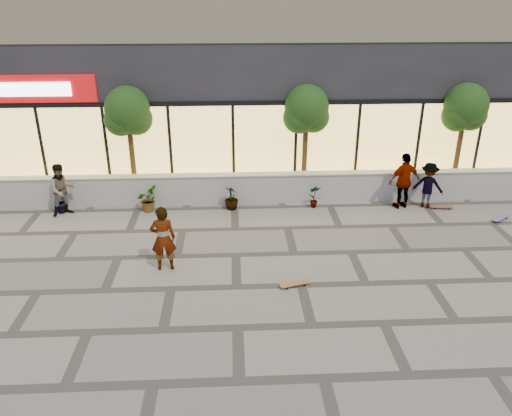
{
  "coord_description": "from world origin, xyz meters",
  "views": [
    {
      "loc": [
        -0.04,
        -8.96,
        6.86
      ],
      "look_at": [
        0.58,
        3.55,
        1.3
      ],
      "focal_mm": 35.0,
      "sensor_mm": 36.0,
      "label": 1
    }
  ],
  "objects_px": {
    "skater_right_far": "(428,185)",
    "skater_left": "(62,190)",
    "tree_east": "(465,110)",
    "skater_right_near": "(404,181)",
    "tree_mideast": "(306,112)",
    "skater_center": "(163,238)",
    "skateboard_center": "(295,284)",
    "tree_midwest": "(128,114)",
    "skateboard_right_far": "(501,218)",
    "skateboard_right_near": "(442,207)"
  },
  "relations": [
    {
      "from": "skater_right_far",
      "to": "skater_left",
      "type": "bearing_deg",
      "value": 28.41
    },
    {
      "from": "tree_east",
      "to": "skater_right_far",
      "type": "relative_size",
      "value": 2.5
    },
    {
      "from": "skater_right_near",
      "to": "skater_right_far",
      "type": "height_order",
      "value": "skater_right_near"
    },
    {
      "from": "tree_east",
      "to": "skater_right_far",
      "type": "xyz_separation_m",
      "value": [
        -1.5,
        -1.4,
        -2.2
      ]
    },
    {
      "from": "tree_mideast",
      "to": "skater_center",
      "type": "height_order",
      "value": "tree_mideast"
    },
    {
      "from": "tree_mideast",
      "to": "skater_right_far",
      "type": "distance_m",
      "value": 4.78
    },
    {
      "from": "skater_right_far",
      "to": "skater_center",
      "type": "bearing_deg",
      "value": 52.05
    },
    {
      "from": "skater_right_far",
      "to": "skateboard_center",
      "type": "height_order",
      "value": "skater_right_far"
    },
    {
      "from": "tree_midwest",
      "to": "skateboard_right_far",
      "type": "distance_m",
      "value": 12.64
    },
    {
      "from": "skateboard_right_near",
      "to": "skateboard_right_far",
      "type": "xyz_separation_m",
      "value": [
        1.53,
        -0.97,
        0.01
      ]
    },
    {
      "from": "tree_mideast",
      "to": "skateboard_right_near",
      "type": "xyz_separation_m",
      "value": [
        4.5,
        -1.61,
        -2.91
      ]
    },
    {
      "from": "tree_midwest",
      "to": "skater_left",
      "type": "xyz_separation_m",
      "value": [
        -2.06,
        -1.4,
        -2.12
      ]
    },
    {
      "from": "skater_left",
      "to": "skater_right_near",
      "type": "xyz_separation_m",
      "value": [
        11.22,
        0.0,
        0.09
      ]
    },
    {
      "from": "skateboard_right_near",
      "to": "skateboard_center",
      "type": "bearing_deg",
      "value": -133.74
    },
    {
      "from": "tree_east",
      "to": "skater_center",
      "type": "height_order",
      "value": "tree_east"
    },
    {
      "from": "skater_right_far",
      "to": "skater_right_near",
      "type": "bearing_deg",
      "value": 28.41
    },
    {
      "from": "tree_midwest",
      "to": "tree_mideast",
      "type": "height_order",
      "value": "same"
    },
    {
      "from": "skater_center",
      "to": "skateboard_right_far",
      "type": "xyz_separation_m",
      "value": [
        10.41,
        2.49,
        -0.82
      ]
    },
    {
      "from": "skater_left",
      "to": "skateboard_right_far",
      "type": "bearing_deg",
      "value": -36.57
    },
    {
      "from": "tree_east",
      "to": "skateboard_right_far",
      "type": "distance_m",
      "value": 3.92
    },
    {
      "from": "tree_mideast",
      "to": "skateboard_right_far",
      "type": "height_order",
      "value": "tree_mideast"
    },
    {
      "from": "skater_right_near",
      "to": "tree_midwest",
      "type": "bearing_deg",
      "value": -23.13
    },
    {
      "from": "skateboard_right_far",
      "to": "skateboard_right_near",
      "type": "bearing_deg",
      "value": 113.67
    },
    {
      "from": "skateboard_right_far",
      "to": "skater_right_far",
      "type": "bearing_deg",
      "value": 115.84
    },
    {
      "from": "skater_center",
      "to": "skater_left",
      "type": "xyz_separation_m",
      "value": [
        -3.68,
        3.67,
        -0.03
      ]
    },
    {
      "from": "tree_midwest",
      "to": "tree_east",
      "type": "xyz_separation_m",
      "value": [
        11.5,
        0.0,
        0.0
      ]
    },
    {
      "from": "skater_center",
      "to": "skater_right_far",
      "type": "distance_m",
      "value": 9.15
    },
    {
      "from": "skateboard_right_near",
      "to": "skateboard_right_far",
      "type": "height_order",
      "value": "skateboard_right_far"
    },
    {
      "from": "tree_mideast",
      "to": "skateboard_center",
      "type": "xyz_separation_m",
      "value": [
        -1.05,
        -6.11,
        -2.91
      ]
    },
    {
      "from": "skater_left",
      "to": "skater_right_near",
      "type": "distance_m",
      "value": 11.22
    },
    {
      "from": "skater_right_near",
      "to": "skateboard_right_near",
      "type": "relative_size",
      "value": 2.52
    },
    {
      "from": "tree_mideast",
      "to": "skateboard_right_near",
      "type": "distance_m",
      "value": 5.6
    },
    {
      "from": "skateboard_center",
      "to": "skateboard_right_far",
      "type": "relative_size",
      "value": 1.05
    },
    {
      "from": "skater_right_near",
      "to": "skater_left",
      "type": "bearing_deg",
      "value": -14.44
    },
    {
      "from": "tree_east",
      "to": "skater_left",
      "type": "xyz_separation_m",
      "value": [
        -13.56,
        -1.4,
        -2.12
      ]
    },
    {
      "from": "tree_midwest",
      "to": "tree_mideast",
      "type": "xyz_separation_m",
      "value": [
        6.0,
        0.0,
        0.0
      ]
    },
    {
      "from": "tree_mideast",
      "to": "skater_right_near",
      "type": "relative_size",
      "value": 2.05
    },
    {
      "from": "tree_east",
      "to": "skateboard_center",
      "type": "bearing_deg",
      "value": -136.99
    },
    {
      "from": "tree_mideast",
      "to": "skater_right_near",
      "type": "bearing_deg",
      "value": -23.88
    },
    {
      "from": "tree_midwest",
      "to": "skater_right_far",
      "type": "xyz_separation_m",
      "value": [
        10.0,
        -1.4,
        -2.2
      ]
    },
    {
      "from": "skateboard_right_far",
      "to": "tree_midwest",
      "type": "bearing_deg",
      "value": 133.89
    },
    {
      "from": "skateboard_center",
      "to": "skater_center",
      "type": "bearing_deg",
      "value": 146.7
    },
    {
      "from": "skateboard_center",
      "to": "skateboard_right_near",
      "type": "height_order",
      "value": "skateboard_center"
    },
    {
      "from": "skateboard_center",
      "to": "skater_right_far",
      "type": "bearing_deg",
      "value": 26.98
    },
    {
      "from": "skater_right_near",
      "to": "skateboard_right_near",
      "type": "height_order",
      "value": "skater_right_near"
    },
    {
      "from": "tree_midwest",
      "to": "skateboard_right_near",
      "type": "relative_size",
      "value": 5.16
    },
    {
      "from": "skater_left",
      "to": "skateboard_center",
      "type": "relative_size",
      "value": 2.13
    },
    {
      "from": "skater_right_far",
      "to": "skateboard_center",
      "type": "distance_m",
      "value": 6.94
    },
    {
      "from": "tree_mideast",
      "to": "skater_left",
      "type": "bearing_deg",
      "value": -170.15
    },
    {
      "from": "tree_midwest",
      "to": "skateboard_right_near",
      "type": "distance_m",
      "value": 11.01
    }
  ]
}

